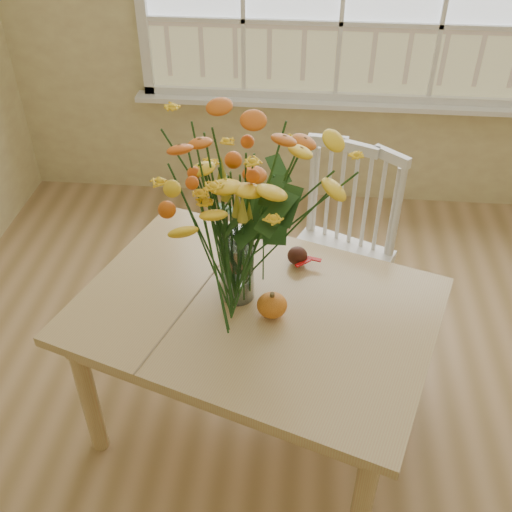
{
  "coord_description": "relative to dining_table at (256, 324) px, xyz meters",
  "views": [
    {
      "loc": [
        -0.15,
        -1.24,
        2.18
      ],
      "look_at": [
        -0.31,
        0.38,
        0.91
      ],
      "focal_mm": 42.0,
      "sensor_mm": 36.0,
      "label": 1
    }
  ],
  "objects": [
    {
      "name": "turkey_figurine",
      "position": [
        -0.1,
        0.18,
        0.13
      ],
      "size": [
        0.09,
        0.07,
        0.11
      ],
      "rotation": [
        0.0,
        0.0,
        -0.11
      ],
      "color": "#CCB78C",
      "rests_on": "dining_table"
    },
    {
      "name": "dining_table",
      "position": [
        0.0,
        0.0,
        0.0
      ],
      "size": [
        1.5,
        1.27,
        0.69
      ],
      "rotation": [
        0.0,
        0.0,
        -0.32
      ],
      "color": "tan",
      "rests_on": "floor"
    },
    {
      "name": "floor",
      "position": [
        0.31,
        -0.36,
        -0.6
      ],
      "size": [
        4.0,
        4.5,
        0.01
      ],
      "primitive_type": "cube",
      "color": "#9C7B4B",
      "rests_on": "ground"
    },
    {
      "name": "dark_gourd",
      "position": [
        0.14,
        0.27,
        0.13
      ],
      "size": [
        0.13,
        0.08,
        0.07
      ],
      "color": "#38160F",
      "rests_on": "dining_table"
    },
    {
      "name": "pumpkin",
      "position": [
        0.06,
        -0.04,
        0.13
      ],
      "size": [
        0.11,
        0.11,
        0.09
      ],
      "primitive_type": "ellipsoid",
      "color": "#C15C16",
      "rests_on": "dining_table"
    },
    {
      "name": "flower_vase",
      "position": [
        -0.07,
        0.06,
        0.51
      ],
      "size": [
        0.58,
        0.58,
        0.69
      ],
      "color": "white",
      "rests_on": "dining_table"
    },
    {
      "name": "windsor_chair",
      "position": [
        0.34,
        0.61,
        -0.05
      ],
      "size": [
        0.59,
        0.58,
        0.98
      ],
      "rotation": [
        0.0,
        0.0,
        -0.42
      ],
      "color": "white",
      "rests_on": "floor"
    }
  ]
}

